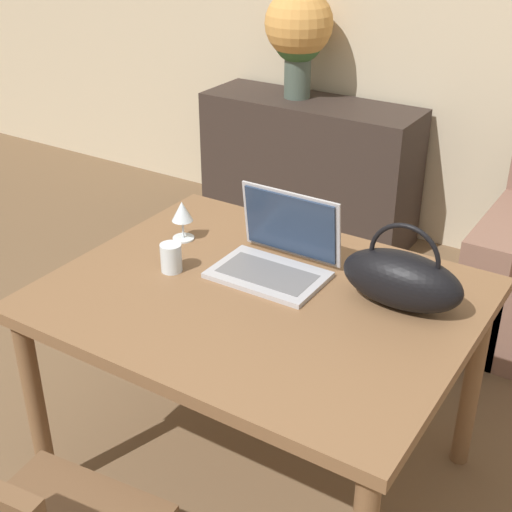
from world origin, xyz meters
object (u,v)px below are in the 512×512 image
(wine_glass, at_px, (182,214))
(handbag, at_px, (402,279))
(drinking_glass, at_px, (171,258))
(laptop, at_px, (279,251))
(flower_vase, at_px, (299,31))

(wine_glass, height_order, handbag, handbag)
(drinking_glass, xyz_separation_m, wine_glass, (-0.11, 0.20, 0.05))
(laptop, height_order, flower_vase, flower_vase)
(drinking_glass, height_order, flower_vase, flower_vase)
(wine_glass, distance_m, handbag, 0.79)
(drinking_glass, bearing_deg, handbag, 15.51)
(wine_glass, height_order, flower_vase, flower_vase)
(drinking_glass, bearing_deg, flower_vase, 107.81)
(wine_glass, relative_size, handbag, 0.39)
(laptop, distance_m, flower_vase, 1.89)
(laptop, xyz_separation_m, wine_glass, (-0.38, 0.01, 0.03))
(drinking_glass, distance_m, flower_vase, 1.96)
(handbag, bearing_deg, flower_vase, 127.74)
(laptop, bearing_deg, handbag, 0.18)
(wine_glass, xyz_separation_m, handbag, (0.79, -0.01, -0.01))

